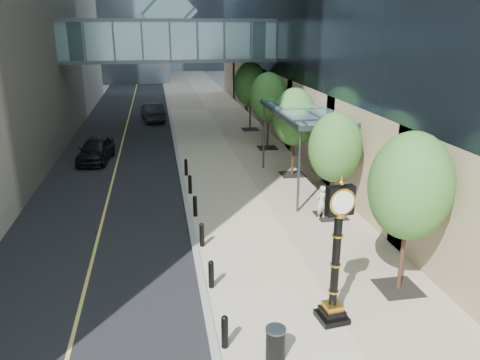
% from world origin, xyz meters
% --- Properties ---
extents(road, '(8.00, 180.00, 0.02)m').
position_xyz_m(road, '(-7.00, 40.00, 0.01)').
color(road, black).
rests_on(road, ground).
extents(sidewalk, '(8.00, 180.00, 0.06)m').
position_xyz_m(sidewalk, '(1.00, 40.00, 0.03)').
color(sidewalk, '#B7A98D').
rests_on(sidewalk, ground).
extents(curb, '(0.25, 180.00, 0.07)m').
position_xyz_m(curb, '(-3.00, 40.00, 0.04)').
color(curb, gray).
rests_on(curb, ground).
extents(skywalk, '(17.00, 4.20, 5.80)m').
position_xyz_m(skywalk, '(-3.00, 28.00, 7.71)').
color(skywalk, slate).
rests_on(skywalk, ground).
extents(entrance_canopy, '(3.00, 8.00, 4.38)m').
position_xyz_m(entrance_canopy, '(3.48, 14.00, 4.19)').
color(entrance_canopy, '#383F44').
rests_on(entrance_canopy, ground).
extents(bollard_row, '(0.20, 16.20, 0.90)m').
position_xyz_m(bollard_row, '(-2.70, 9.00, 0.51)').
color(bollard_row, black).
rests_on(bollard_row, sidewalk).
extents(street_trees, '(2.77, 28.72, 5.69)m').
position_xyz_m(street_trees, '(3.60, 16.66, 3.69)').
color(street_trees, black).
rests_on(street_trees, sidewalk).
extents(street_clock, '(0.94, 0.94, 4.52)m').
position_xyz_m(street_clock, '(0.71, 1.69, 2.02)').
color(street_clock, black).
rests_on(street_clock, sidewalk).
extents(trash_bin, '(0.52, 0.52, 0.90)m').
position_xyz_m(trash_bin, '(-1.43, 0.28, 0.51)').
color(trash_bin, black).
rests_on(trash_bin, sidewalk).
extents(pedestrian, '(0.69, 0.58, 1.60)m').
position_xyz_m(pedestrian, '(3.03, 9.32, 0.86)').
color(pedestrian, beige).
rests_on(pedestrian, sidewalk).
extents(car_near, '(2.43, 4.78, 1.56)m').
position_xyz_m(car_near, '(-8.35, 21.23, 0.80)').
color(car_near, black).
rests_on(car_near, road).
extents(car_far, '(2.39, 5.18, 1.65)m').
position_xyz_m(car_far, '(-4.63, 34.66, 0.84)').
color(car_far, black).
rests_on(car_far, road).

